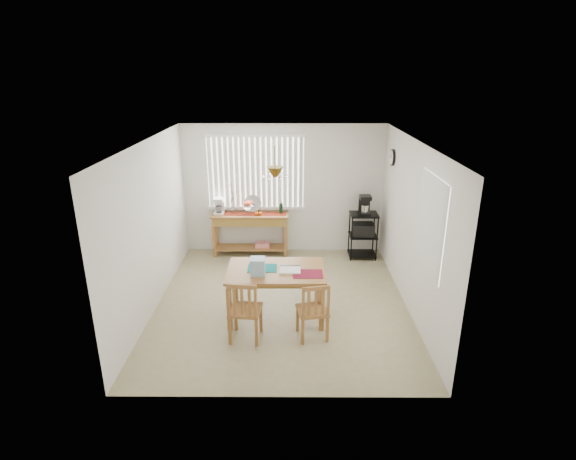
{
  "coord_description": "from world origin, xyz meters",
  "views": [
    {
      "loc": [
        0.14,
        -6.48,
        3.59
      ],
      "look_at": [
        0.1,
        0.55,
        1.05
      ],
      "focal_mm": 28.0,
      "sensor_mm": 36.0,
      "label": 1
    }
  ],
  "objects_px": {
    "wire_cart": "(363,231)",
    "cart_items": "(365,205)",
    "chair_left": "(245,311)",
    "sideboard": "(251,224)",
    "chair_right": "(313,311)",
    "dining_table": "(276,275)"
  },
  "relations": [
    {
      "from": "wire_cart",
      "to": "cart_items",
      "type": "relative_size",
      "value": 2.43
    },
    {
      "from": "chair_left",
      "to": "sideboard",
      "type": "bearing_deg",
      "value": 93.13
    },
    {
      "from": "sideboard",
      "to": "cart_items",
      "type": "bearing_deg",
      "value": -3.31
    },
    {
      "from": "sideboard",
      "to": "cart_items",
      "type": "relative_size",
      "value": 4.05
    },
    {
      "from": "sideboard",
      "to": "cart_items",
      "type": "distance_m",
      "value": 2.28
    },
    {
      "from": "cart_items",
      "to": "chair_left",
      "type": "relative_size",
      "value": 0.41
    },
    {
      "from": "chair_left",
      "to": "chair_right",
      "type": "distance_m",
      "value": 0.94
    },
    {
      "from": "wire_cart",
      "to": "chair_left",
      "type": "xyz_separation_m",
      "value": [
        -2.07,
        -2.95,
        -0.09
      ]
    },
    {
      "from": "dining_table",
      "to": "chair_right",
      "type": "bearing_deg",
      "value": -48.93
    },
    {
      "from": "sideboard",
      "to": "dining_table",
      "type": "bearing_deg",
      "value": -76.57
    },
    {
      "from": "sideboard",
      "to": "wire_cart",
      "type": "relative_size",
      "value": 1.67
    },
    {
      "from": "sideboard",
      "to": "dining_table",
      "type": "xyz_separation_m",
      "value": [
        0.58,
        -2.44,
        0.04
      ]
    },
    {
      "from": "sideboard",
      "to": "wire_cart",
      "type": "distance_m",
      "value": 2.24
    },
    {
      "from": "cart_items",
      "to": "chair_right",
      "type": "relative_size",
      "value": 0.43
    },
    {
      "from": "cart_items",
      "to": "chair_right",
      "type": "bearing_deg",
      "value": -111.12
    },
    {
      "from": "cart_items",
      "to": "chair_left",
      "type": "height_order",
      "value": "cart_items"
    },
    {
      "from": "wire_cart",
      "to": "cart_items",
      "type": "height_order",
      "value": "cart_items"
    },
    {
      "from": "cart_items",
      "to": "wire_cart",
      "type": "bearing_deg",
      "value": -90.0
    },
    {
      "from": "chair_left",
      "to": "chair_right",
      "type": "bearing_deg",
      "value": 2.42
    },
    {
      "from": "sideboard",
      "to": "cart_items",
      "type": "height_order",
      "value": "cart_items"
    },
    {
      "from": "sideboard",
      "to": "chair_left",
      "type": "bearing_deg",
      "value": -86.87
    },
    {
      "from": "wire_cart",
      "to": "cart_items",
      "type": "distance_m",
      "value": 0.54
    }
  ]
}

